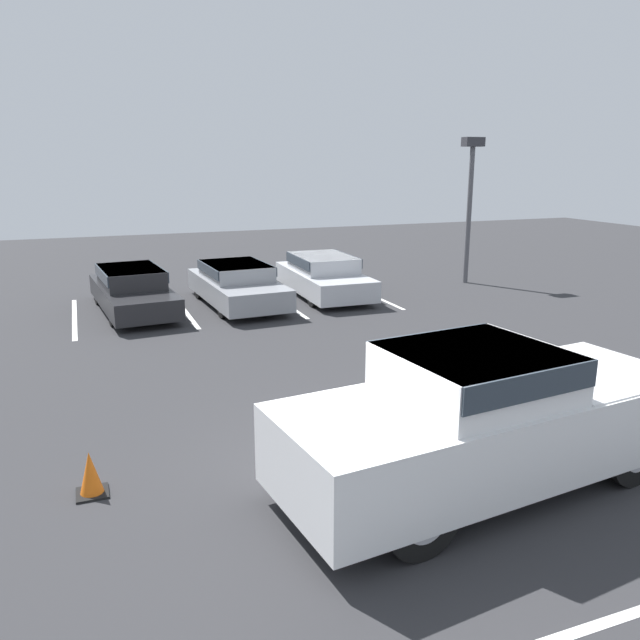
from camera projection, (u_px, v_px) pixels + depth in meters
name	position (u px, v px, depth m)	size (l,w,h in m)	color
ground_plane	(385.00, 481.00, 8.22)	(60.00, 60.00, 0.00)	#2D2D30
stall_stripe_a	(75.00, 318.00, 16.69)	(0.12, 4.70, 0.01)	white
stall_stripe_b	(184.00, 309.00, 17.70)	(0.12, 4.70, 0.01)	white
stall_stripe_c	(281.00, 301.00, 18.71)	(0.12, 4.70, 0.01)	white
stall_stripe_d	(368.00, 294.00, 19.72)	(0.12, 4.70, 0.01)	white
pickup_truck	(490.00, 417.00, 7.94)	(5.81, 2.63, 1.87)	white
parked_sedan_a	(132.00, 288.00, 17.28)	(2.14, 4.91, 1.22)	#232326
parked_sedan_b	(237.00, 283.00, 18.06)	(2.09, 4.68, 1.21)	gray
parked_sedan_c	(324.00, 274.00, 19.28)	(1.93, 4.51, 1.26)	#B7BABF
light_post	(470.00, 188.00, 20.74)	(0.70, 0.36, 4.83)	#515156
traffic_cone	(91.00, 475.00, 7.83)	(0.40, 0.40, 0.58)	black
wheel_stop_curb	(246.00, 283.00, 21.05)	(1.80, 0.20, 0.14)	#B7B2A8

